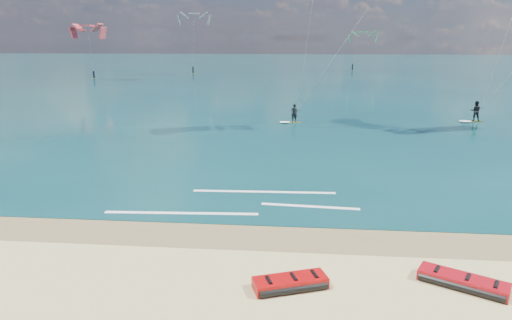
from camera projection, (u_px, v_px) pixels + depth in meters
The scene contains 8 objects.
ground at pixel (270, 103), 52.98m from camera, with size 320.00×320.00×0.00m, color tan.
wet_sand_strip at pixel (212, 235), 17.39m from camera, with size 320.00×2.40×0.01m, color brown.
sea at pixel (285, 68), 114.54m from camera, with size 320.00×200.00×0.04m, color #0A3337.
packed_kite_left at pixel (290, 288), 13.71m from camera, with size 2.42×1.10×0.40m, color #A9090A, non-canonical shape.
packed_kite_mid at pixel (462, 286), 13.79m from camera, with size 2.74×1.09×0.39m, color #A10B14, non-canonical shape.
kitesurfer_main at pixel (326, 26), 35.29m from camera, with size 11.04×8.02×16.04m.
shoreline_foam at pixel (246, 203), 20.68m from camera, with size 10.98×3.64×0.01m.
distant_kites at pixel (220, 50), 89.83m from camera, with size 56.30×29.28×11.91m.
Camera 1 is at (3.14, -12.84, 7.27)m, focal length 32.00 mm.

